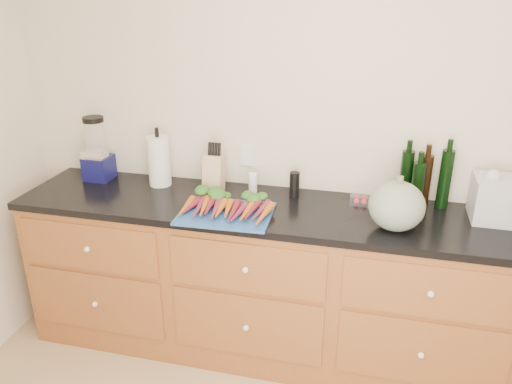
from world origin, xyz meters
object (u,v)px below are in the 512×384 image
(squash, at_px, (397,206))
(paper_towel, at_px, (159,161))
(cutting_board, at_px, (226,214))
(knife_block, at_px, (214,174))
(blender_appliance, at_px, (97,152))
(tomato_box, at_px, (364,197))
(carrots, at_px, (228,205))

(squash, bearing_deg, paper_towel, 168.65)
(cutting_board, distance_m, paper_towel, 0.62)
(paper_towel, height_order, knife_block, paper_towel)
(cutting_board, bearing_deg, knife_block, 118.32)
(blender_appliance, bearing_deg, tomato_box, 0.43)
(paper_towel, height_order, tomato_box, paper_towel)
(cutting_board, bearing_deg, blender_appliance, 160.90)
(cutting_board, xyz_separation_m, blender_appliance, (-0.92, 0.32, 0.17))
(cutting_board, height_order, knife_block, knife_block)
(cutting_board, distance_m, carrots, 0.05)
(blender_appliance, relative_size, knife_block, 1.83)
(cutting_board, distance_m, blender_appliance, 0.99)
(blender_appliance, distance_m, knife_block, 0.76)
(cutting_board, relative_size, knife_block, 2.24)
(cutting_board, xyz_separation_m, squash, (0.86, 0.05, 0.12))
(paper_towel, bearing_deg, cutting_board, -32.05)
(squash, bearing_deg, tomato_box, 119.18)
(carrots, bearing_deg, blender_appliance, 162.97)
(paper_towel, bearing_deg, carrots, -28.99)
(carrots, distance_m, paper_towel, 0.59)
(carrots, xyz_separation_m, squash, (0.86, 0.01, 0.08))
(cutting_board, height_order, paper_towel, paper_towel)
(blender_appliance, bearing_deg, squash, -8.73)
(carrots, relative_size, knife_block, 2.20)
(squash, bearing_deg, knife_block, 165.97)
(paper_towel, bearing_deg, tomato_box, 0.47)
(cutting_board, relative_size, blender_appliance, 1.22)
(paper_towel, xyz_separation_m, knife_block, (0.35, -0.02, -0.04))
(blender_appliance, xyz_separation_m, paper_towel, (0.41, 0.00, -0.02))
(paper_towel, distance_m, knife_block, 0.35)
(cutting_board, height_order, squash, squash)
(blender_appliance, bearing_deg, carrots, -17.03)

